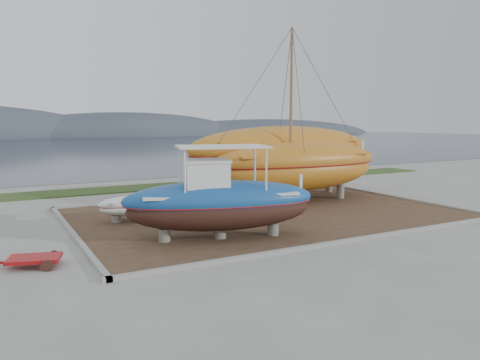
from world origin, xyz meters
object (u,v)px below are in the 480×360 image
orange_sailboat (299,117)px  orange_bare_hull (283,163)px  red_trailer (34,262)px  white_dinghy (140,208)px  blue_caique (220,193)px

orange_sailboat → orange_bare_hull: 3.36m
orange_sailboat → red_trailer: bearing=-156.8°
red_trailer → white_dinghy: bearing=63.1°
orange_sailboat → orange_bare_hull: size_ratio=0.83×
blue_caique → orange_sailboat: 9.39m
blue_caique → orange_bare_hull: bearing=58.3°
orange_sailboat → orange_bare_hull: orange_sailboat is taller
blue_caique → orange_sailboat: size_ratio=0.72×
orange_bare_hull → red_trailer: bearing=-154.3°
white_dinghy → red_trailer: (-4.88, -5.01, -0.46)m
orange_bare_hull → red_trailer: size_ratio=5.32×
blue_caique → red_trailer: size_ratio=3.17×
orange_sailboat → blue_caique: bearing=-142.9°
blue_caique → orange_sailboat: orange_sailboat is taller
white_dinghy → blue_caique: bearing=-70.0°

